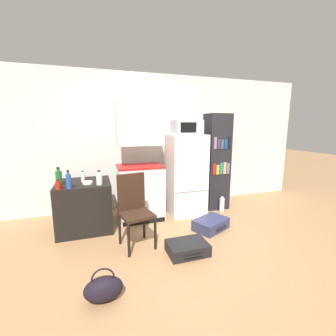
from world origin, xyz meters
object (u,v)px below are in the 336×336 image
Objects in this scene: bottle_ketchup_red at (58,185)px; suitcase_large_flat at (211,224)px; bottle_green_tall at (59,178)px; bottle_blue_soda at (69,181)px; bottle_clear_short at (83,177)px; microwave at (187,127)px; handbag at (104,289)px; kitchen_hutch at (140,166)px; suitcase_small_flat at (187,248)px; bookshelf at (216,162)px; refrigerator at (186,175)px; side_table at (85,205)px; bowl at (88,183)px; water_bottle_front at (222,204)px; chair at (134,204)px; bottle_milk_white at (99,179)px.

suitcase_large_flat is (2.18, -0.33, -0.73)m from bottle_ketchup_red.
bottle_blue_soda is at bearing -57.57° from bottle_green_tall.
bottle_blue_soda reaches higher than bottle_clear_short.
handbag is (-1.55, -1.78, -1.46)m from microwave.
suitcase_small_flat is at bearing -75.32° from kitchen_hutch.
bookshelf is 7.04× the size of bottle_blue_soda.
bookshelf reaches higher than refrigerator.
bookshelf is at bearing 4.72° from side_table.
bottle_blue_soda is 0.52× the size of suitcase_small_flat.
bowl is (-1.69, -0.25, -0.81)m from microwave.
water_bottle_front is at bearing 21.29° from suitcase_large_flat.
suitcase_small_flat is at bearing -130.47° from bookshelf.
bottle_clear_short reaches higher than side_table.
bottle_clear_short reaches higher than bowl.
suitcase_large_flat is at bearing -81.35° from microwave.
handbag is (-0.71, -1.80, -0.81)m from kitchen_hutch.
kitchen_hutch reaches higher than side_table.
bowl reaches higher than water_bottle_front.
bookshelf is 0.82m from water_bottle_front.
refrigerator is 1.98m from bottle_blue_soda.
bottle_clear_short is at bearing 119.50° from chair.
side_table is at bearing 114.91° from bowl.
bowl is at bearing -7.39° from bottle_green_tall.
microwave reaches higher than bottle_milk_white.
chair reaches higher than bowl.
bottle_milk_white is at bearing -168.64° from bookshelf.
kitchen_hutch reaches higher than bottle_green_tall.
bottle_blue_soda is (0.13, 0.00, 0.05)m from bottle_ketchup_red.
bottle_clear_short is at bearing 91.19° from side_table.
bottle_blue_soda is at bearing -174.07° from water_bottle_front.
bottle_ketchup_red is at bearing -174.35° from water_bottle_front.
bottle_green_tall is 0.79× the size of water_bottle_front.
bottle_milk_white is 0.82× the size of bottle_blue_soda.
chair is 1.94m from water_bottle_front.
bookshelf is at bearing 40.13° from handbag.
bookshelf reaches higher than suitcase_small_flat.
handbag is at bearing -139.87° from bookshelf.
bottle_clear_short is 1.18× the size of bottle_ketchup_red.
kitchen_hutch is at bearing 17.27° from bowl.
microwave is 1.60m from water_bottle_front.
microwave reaches higher than bottle_green_tall.
bottle_clear_short is at bearing 22.20° from bottle_green_tall.
microwave reaches higher than bottle_clear_short.
bottle_ketchup_red is 1.00× the size of bowl.
bottle_milk_white is 1.59m from suitcase_small_flat.
bottle_milk_white is at bearing -175.52° from water_bottle_front.
bowl is 0.29× the size of suitcase_small_flat.
bookshelf reaches higher than side_table.
water_bottle_front is at bearing 35.86° from handbag.
kitchen_hutch reaches higher than bottle_blue_soda.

